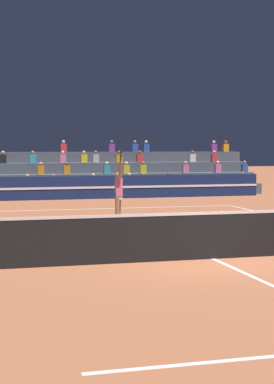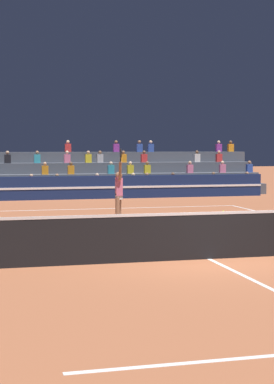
# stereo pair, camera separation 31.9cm
# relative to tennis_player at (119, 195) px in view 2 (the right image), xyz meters

# --- Properties ---
(ground_plane) EXTENTS (120.00, 120.00, 0.00)m
(ground_plane) POSITION_rel_tennis_player_xyz_m (0.65, -6.38, -0.99)
(ground_plane) COLOR #AD603D
(court_lines) EXTENTS (11.10, 23.90, 0.01)m
(court_lines) POSITION_rel_tennis_player_xyz_m (0.65, -6.38, -0.98)
(court_lines) COLOR white
(court_lines) RESTS_ON ground
(tennis_net) EXTENTS (12.00, 0.10, 1.10)m
(tennis_net) POSITION_rel_tennis_player_xyz_m (0.65, -6.38, -0.44)
(tennis_net) COLOR #2D6B38
(tennis_net) RESTS_ON ground
(sponsor_banner_wall) EXTENTS (18.00, 0.26, 1.10)m
(sponsor_banner_wall) POSITION_rel_tennis_player_xyz_m (0.65, 10.35, -0.44)
(sponsor_banner_wall) COLOR navy
(sponsor_banner_wall) RESTS_ON ground
(bleacher_stand) EXTENTS (19.51, 3.80, 2.83)m
(bleacher_stand) POSITION_rel_tennis_player_xyz_m (0.66, 13.51, -0.15)
(bleacher_stand) COLOR #4C515B
(bleacher_stand) RESTS_ON ground
(tennis_player) EXTENTS (0.37, 0.96, 2.49)m
(tennis_player) POSITION_rel_tennis_player_xyz_m (0.00, 0.00, 0.00)
(tennis_player) COLOR #9E7051
(tennis_player) RESTS_ON ground
(tennis_ball) EXTENTS (0.07, 0.07, 0.07)m
(tennis_ball) POSITION_rel_tennis_player_xyz_m (4.77, 3.07, -0.95)
(tennis_ball) COLOR #C6DB33
(tennis_ball) RESTS_ON ground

